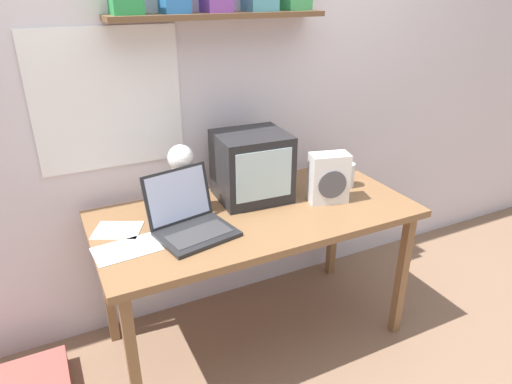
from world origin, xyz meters
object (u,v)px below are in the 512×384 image
Objects in this scene: corner_desk at (256,223)px; open_notebook at (118,230)px; juice_glass at (347,176)px; printed_handout at (127,249)px; crt_monitor at (252,166)px; laptop at (189,217)px; desk_lamp at (180,166)px; space_heater at (329,178)px.

corner_desk is 6.07× the size of open_notebook.
printed_handout is at bearing -174.00° from juice_glass.
printed_handout is (0.00, -0.18, 0.00)m from open_notebook.
crt_monitor is 2.76× the size of juice_glass.
open_notebook and printed_handout have the same top height.
juice_glass reaches higher than open_notebook.
crt_monitor reaches higher than laptop.
printed_handout is (-0.63, -0.08, 0.07)m from corner_desk.
corner_desk is at bearing -8.96° from open_notebook.
corner_desk is 4.57× the size of desk_lamp.
space_heater is at bearing -8.98° from open_notebook.
space_heater is 1.02m from open_notebook.
crt_monitor reaches higher than open_notebook.
desk_lamp is 0.90m from juice_glass.
juice_glass is (0.51, -0.10, -0.11)m from crt_monitor.
open_notebook is at bearing 176.86° from desk_lamp.
printed_handout is (-0.32, -0.24, -0.23)m from desk_lamp.
open_notebook is at bearing 171.04° from corner_desk.
desk_lamp is 2.55× the size of juice_glass.
space_heater is 1.01m from printed_handout.
crt_monitor reaches higher than printed_handout.
space_heater is (0.37, -0.06, 0.19)m from corner_desk.
crt_monitor is 1.45× the size of space_heater.
printed_handout is at bearing -89.25° from open_notebook.
corner_desk is at bearing -41.31° from desk_lamp.
corner_desk is 11.63× the size of juice_glass.
printed_handout is at bearing -157.11° from desk_lamp.
juice_glass reaches higher than printed_handout.
desk_lamp reaches higher than juice_glass.
space_heater is at bearing -151.35° from juice_glass.
desk_lamp is (-0.36, 0.01, 0.06)m from crt_monitor.
open_notebook is 0.18m from printed_handout.
laptop is at bearing -174.64° from juice_glass.
space_heater is (0.32, -0.21, -0.04)m from crt_monitor.
open_notebook is (-1.20, 0.05, -0.06)m from juice_glass.
corner_desk is at bearing -175.14° from juice_glass.
laptop is 2.82× the size of juice_glass.
juice_glass is 0.52× the size of open_notebook.
laptop reaches higher than space_heater.
juice_glass is at bearing -2.48° from open_notebook.
corner_desk is 4.22× the size of crt_monitor.
laptop reaches higher than printed_handout.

